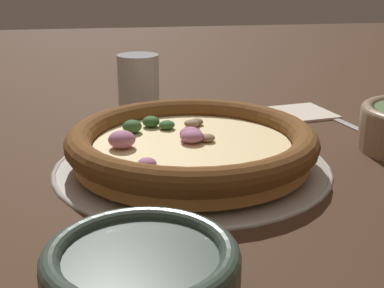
# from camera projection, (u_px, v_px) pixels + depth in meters

# --- Properties ---
(ground_plane) EXTENTS (3.00, 3.00, 0.00)m
(ground_plane) POSITION_uv_depth(u_px,v_px,m) (192.00, 167.00, 0.66)
(ground_plane) COLOR #3D2616
(pizza_tray) EXTENTS (0.34, 0.34, 0.01)m
(pizza_tray) POSITION_uv_depth(u_px,v_px,m) (192.00, 164.00, 0.65)
(pizza_tray) COLOR #B7B2A8
(pizza_tray) RESTS_ON ground_plane
(pizza) EXTENTS (0.30, 0.30, 0.04)m
(pizza) POSITION_uv_depth(u_px,v_px,m) (191.00, 144.00, 0.65)
(pizza) COLOR #BC7F42
(pizza) RESTS_ON pizza_tray
(bowl_near) EXTENTS (0.14, 0.14, 0.05)m
(bowl_near) POSITION_uv_depth(u_px,v_px,m) (141.00, 272.00, 0.39)
(bowl_near) COLOR #334238
(bowl_near) RESTS_ON ground_plane
(drinking_cup) EXTENTS (0.07, 0.07, 0.10)m
(drinking_cup) POSITION_uv_depth(u_px,v_px,m) (139.00, 85.00, 0.86)
(drinking_cup) COLOR silver
(drinking_cup) RESTS_ON ground_plane
(napkin) EXTENTS (0.13, 0.12, 0.01)m
(napkin) POSITION_uv_depth(u_px,v_px,m) (295.00, 112.00, 0.88)
(napkin) COLOR beige
(napkin) RESTS_ON ground_plane
(fork) EXTENTS (0.05, 0.19, 0.00)m
(fork) POSITION_uv_depth(u_px,v_px,m) (337.00, 119.00, 0.85)
(fork) COLOR #B7B7BC
(fork) RESTS_ON ground_plane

